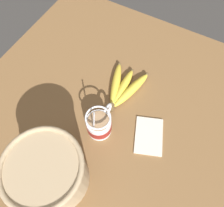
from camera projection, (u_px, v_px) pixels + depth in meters
The scene contains 5 objects.
table at pixel (114, 122), 77.96cm from camera, with size 108.47×108.47×2.75cm.
coffee_mug at pixel (99, 125), 71.54cm from camera, with size 12.14×8.30×16.39cm.
banana_bunch at pixel (123, 87), 81.23cm from camera, with size 20.86×14.61×4.01cm.
woven_basket at pixel (50, 173), 59.11cm from camera, with size 20.84×20.84×18.84cm.
napkin at pixel (149, 136), 73.89cm from camera, with size 15.57×13.31×0.60cm.
Camera 1 is at (-26.53, -13.73, 73.70)cm, focal length 35.00 mm.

